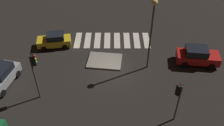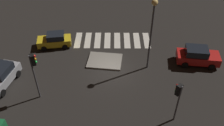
{
  "view_description": "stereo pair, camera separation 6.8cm",
  "coord_description": "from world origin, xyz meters",
  "px_view_note": "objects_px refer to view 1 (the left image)",
  "views": [
    {
      "loc": [
        -0.06,
        18.41,
        16.34
      ],
      "look_at": [
        0.0,
        0.0,
        1.0
      ],
      "focal_mm": 39.25,
      "sensor_mm": 36.0,
      "label": 1
    },
    {
      "loc": [
        -0.13,
        18.41,
        16.34
      ],
      "look_at": [
        0.0,
        0.0,
        1.0
      ],
      "focal_mm": 39.25,
      "sensor_mm": 36.0,
      "label": 2
    }
  ],
  "objects_px": {
    "car_red": "(197,56)",
    "car_yellow": "(54,40)",
    "street_lamp": "(152,24)",
    "traffic_island": "(105,61)",
    "traffic_light_west": "(178,94)",
    "traffic_light_north": "(34,66)",
    "car_silver": "(1,77)"
  },
  "relations": [
    {
      "from": "car_red",
      "to": "car_yellow",
      "type": "height_order",
      "value": "car_red"
    },
    {
      "from": "car_yellow",
      "to": "street_lamp",
      "type": "distance_m",
      "value": 11.51
    },
    {
      "from": "traffic_island",
      "to": "traffic_light_west",
      "type": "relative_size",
      "value": 1.0
    },
    {
      "from": "car_red",
      "to": "car_yellow",
      "type": "bearing_deg",
      "value": 175.55
    },
    {
      "from": "traffic_island",
      "to": "street_lamp",
      "type": "relative_size",
      "value": 0.51
    },
    {
      "from": "traffic_island",
      "to": "traffic_light_north",
      "type": "relative_size",
      "value": 0.81
    },
    {
      "from": "traffic_light_north",
      "to": "street_lamp",
      "type": "xyz_separation_m",
      "value": [
        -9.86,
        -4.04,
        1.56
      ]
    },
    {
      "from": "car_silver",
      "to": "traffic_light_west",
      "type": "relative_size",
      "value": 1.19
    },
    {
      "from": "car_red",
      "to": "traffic_light_west",
      "type": "relative_size",
      "value": 1.17
    },
    {
      "from": "car_silver",
      "to": "car_yellow",
      "type": "distance_m",
      "value": 7.23
    },
    {
      "from": "traffic_island",
      "to": "street_lamp",
      "type": "distance_m",
      "value": 6.69
    },
    {
      "from": "car_red",
      "to": "traffic_light_north",
      "type": "relative_size",
      "value": 0.95
    },
    {
      "from": "car_red",
      "to": "car_yellow",
      "type": "distance_m",
      "value": 15.47
    },
    {
      "from": "traffic_light_north",
      "to": "traffic_light_west",
      "type": "xyz_separation_m",
      "value": [
        -11.26,
        2.36,
        -0.65
      ]
    },
    {
      "from": "car_silver",
      "to": "traffic_light_north",
      "type": "bearing_deg",
      "value": 81.91
    },
    {
      "from": "car_yellow",
      "to": "traffic_light_west",
      "type": "xyz_separation_m",
      "value": [
        -11.43,
        10.06,
        2.08
      ]
    },
    {
      "from": "car_red",
      "to": "traffic_light_west",
      "type": "xyz_separation_m",
      "value": [
        3.75,
        7.13,
        1.96
      ]
    },
    {
      "from": "traffic_island",
      "to": "car_yellow",
      "type": "xyz_separation_m",
      "value": [
        5.68,
        -2.77,
        0.71
      ]
    },
    {
      "from": "traffic_island",
      "to": "car_red",
      "type": "xyz_separation_m",
      "value": [
        -9.5,
        0.17,
        0.83
      ]
    },
    {
      "from": "traffic_island",
      "to": "street_lamp",
      "type": "xyz_separation_m",
      "value": [
        -4.35,
        0.9,
        5.0
      ]
    },
    {
      "from": "car_red",
      "to": "car_yellow",
      "type": "relative_size",
      "value": 1.14
    },
    {
      "from": "car_yellow",
      "to": "street_lamp",
      "type": "xyz_separation_m",
      "value": [
        -10.03,
        3.67,
        4.3
      ]
    },
    {
      "from": "car_silver",
      "to": "street_lamp",
      "type": "xyz_separation_m",
      "value": [
        -13.87,
        -2.46,
        4.18
      ]
    },
    {
      "from": "car_silver",
      "to": "traffic_island",
      "type": "bearing_deg",
      "value": 122.76
    },
    {
      "from": "traffic_light_west",
      "to": "car_red",
      "type": "bearing_deg",
      "value": -68.17
    },
    {
      "from": "traffic_light_west",
      "to": "traffic_light_north",
      "type": "bearing_deg",
      "value": 37.76
    },
    {
      "from": "street_lamp",
      "to": "traffic_light_west",
      "type": "bearing_deg",
      "value": 102.39
    },
    {
      "from": "traffic_light_north",
      "to": "traffic_light_west",
      "type": "bearing_deg",
      "value": -40.89
    },
    {
      "from": "car_red",
      "to": "car_silver",
      "type": "bearing_deg",
      "value": -163.98
    },
    {
      "from": "street_lamp",
      "to": "car_red",
      "type": "bearing_deg",
      "value": -171.93
    },
    {
      "from": "traffic_light_west",
      "to": "street_lamp",
      "type": "height_order",
      "value": "street_lamp"
    },
    {
      "from": "car_yellow",
      "to": "car_silver",
      "type": "bearing_deg",
      "value": 49.83
    }
  ]
}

